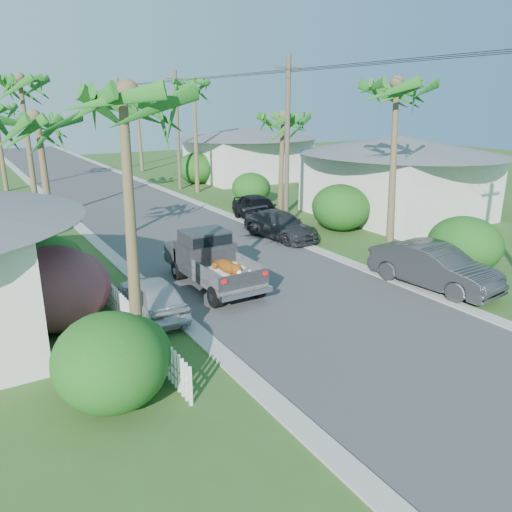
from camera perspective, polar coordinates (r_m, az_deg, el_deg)
ground at (r=15.22m, az=13.96°, el=-9.64°), size 120.00×120.00×0.00m
road at (r=36.40m, az=-14.95°, el=6.00°), size 8.00×100.00×0.02m
curb_left at (r=35.46m, az=-21.62°, el=5.11°), size 0.60×100.00×0.06m
curb_right at (r=37.79m, az=-8.68°, el=6.81°), size 0.60×100.00×0.06m
pickup_truck at (r=19.12m, az=-5.43°, el=-0.30°), size 1.98×5.12×2.06m
parked_car_rn at (r=19.87m, az=19.65°, el=-1.17°), size 2.28×5.11×1.63m
parked_car_rm at (r=25.64m, az=2.82°, el=3.50°), size 2.41×4.78×1.33m
parked_car_rf at (r=29.19m, az=0.23°, el=5.43°), size 2.34×4.72×1.55m
parked_car_ln at (r=16.71m, az=-11.83°, el=-4.53°), size 1.67×3.89×1.31m
palm_l_a at (r=12.91m, az=-15.25°, el=17.49°), size 4.40×4.40×8.20m
palm_l_b at (r=21.60m, az=-23.71°, el=14.26°), size 4.40×4.40×7.40m
palm_l_c at (r=31.63m, az=-25.39°, el=17.79°), size 4.40×4.40×9.20m
palm_r_a at (r=22.35m, az=16.14°, el=18.34°), size 4.40×4.40×8.70m
palm_r_b at (r=29.44m, az=3.01°, el=15.67°), size 4.40×4.40×7.20m
palm_r_c at (r=38.89m, az=-7.12°, el=19.13°), size 4.40×4.40×9.40m
palm_r_d at (r=52.02m, az=-13.42°, el=16.79°), size 4.40×4.40×8.00m
shrub_l_a at (r=12.05m, az=-16.29°, el=-11.48°), size 2.60×2.86×2.20m
shrub_l_b at (r=16.44m, az=-22.05°, el=-3.43°), size 3.00×3.30×2.60m
shrub_l_c at (r=20.36m, az=-22.81°, el=-0.55°), size 2.40×2.64×2.00m
shrub_l_d at (r=27.99m, az=-26.72°, el=3.96°), size 3.20×3.52×2.40m
shrub_r_a at (r=22.16m, az=22.74°, el=1.24°), size 2.80×3.08×2.30m
shrub_r_b at (r=27.54m, az=9.63°, el=5.49°), size 3.00×3.30×2.50m
shrub_r_c at (r=34.61m, az=-0.56°, el=7.77°), size 2.60×2.86×2.10m
shrub_r_d at (r=43.59m, az=-6.81°, el=9.95°), size 3.20×3.52×2.60m
picket_fence at (r=16.59m, az=-15.32°, el=-5.53°), size 0.10×11.00×1.00m
house_right_near at (r=31.65m, az=15.78°, el=8.38°), size 8.00×9.00×4.80m
house_right_far at (r=45.78m, az=-1.04°, el=11.45°), size 9.00×8.00×4.60m
utility_pole_b at (r=27.30m, az=3.59°, el=12.70°), size 1.60×0.26×9.00m
utility_pole_c at (r=40.51m, az=-8.94°, el=14.01°), size 1.60×0.26×9.00m
utility_pole_d at (r=54.66m, az=-15.20°, el=14.42°), size 1.60×0.26×9.00m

